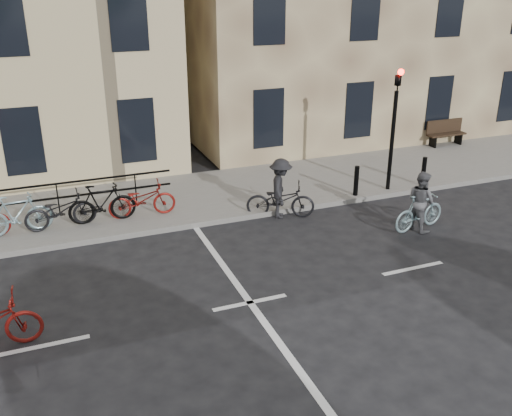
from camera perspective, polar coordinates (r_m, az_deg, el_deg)
name	(u,v)px	position (r m, az deg, el deg)	size (l,w,h in m)	color
ground	(250,303)	(11.85, -0.61, -9.45)	(120.00, 120.00, 0.00)	black
sidewalk	(33,220)	(16.61, -21.37, -1.10)	(46.00, 4.00, 0.15)	slate
traffic_light	(395,115)	(17.31, 13.69, 9.04)	(0.18, 0.30, 3.90)	black
bollard_east	(356,181)	(17.10, 9.99, 2.70)	(0.14, 0.14, 0.90)	black
bollard_west	(424,171)	(18.42, 16.41, 3.54)	(0.14, 0.14, 0.90)	black
bench	(445,131)	(23.19, 18.40, 7.27)	(1.60, 0.41, 0.97)	black
parked_bikes	(16,215)	(15.52, -22.83, -0.67)	(8.30, 1.23, 1.05)	black
cyclist_grey	(420,206)	(15.44, 16.09, 0.15)	(1.70, 0.86, 1.59)	#83A4AC
cyclist_dark	(280,194)	(15.63, 2.46, 1.36)	(1.98, 1.36, 1.67)	black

